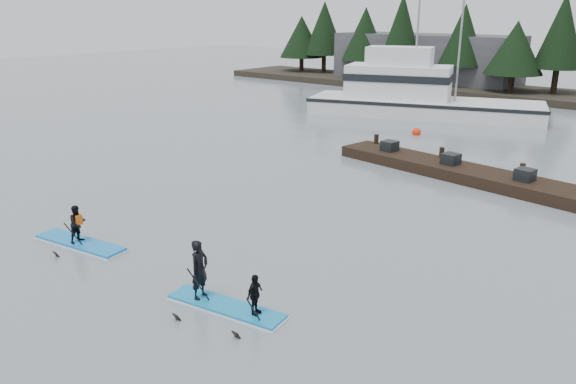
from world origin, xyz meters
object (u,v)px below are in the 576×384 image
Objects in this scene: fishing_boat_large at (417,106)px; paddleboard_duo at (220,288)px; floating_dock at (490,179)px; paddleboard_solo at (79,233)px.

paddleboard_duo is at bearing -91.40° from fishing_boat_large.
floating_dock is (10.48, -13.24, -0.43)m from fishing_boat_large.
fishing_boat_large reaches higher than paddleboard_solo.
paddleboard_solo is at bearing -103.89° from fishing_boat_large.
fishing_boat_large is at bearing 98.53° from paddleboard_duo.
fishing_boat_large is 4.79× the size of paddleboard_solo.
floating_dock is at bearing -71.19° from fishing_boat_large.
paddleboard_solo reaches higher than floating_dock.
fishing_boat_large is 5.01× the size of paddleboard_duo.
fishing_boat_large reaches higher than floating_dock.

